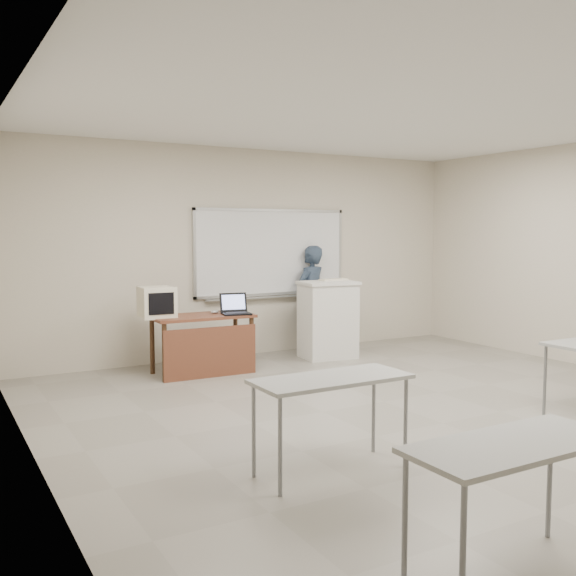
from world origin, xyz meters
TOP-DOWN VIEW (x-y plane):
  - floor at (0.00, 0.00)m, footprint 7.00×8.00m
  - whiteboard at (0.30, 3.97)m, footprint 2.48×0.10m
  - student_desks at (-0.00, -1.35)m, footprint 4.40×2.20m
  - instructor_desk at (-1.15, 3.04)m, footprint 1.27×0.64m
  - podium at (0.80, 3.20)m, footprint 0.78×0.57m
  - crt_monitor at (-1.70, 3.28)m, footprint 0.41×0.46m
  - laptop at (-0.75, 3.03)m, footprint 0.36×0.33m
  - mouse at (-0.95, 3.20)m, footprint 0.12×0.09m
  - keyboard at (0.95, 3.28)m, footprint 0.44×0.17m
  - presenter at (0.92, 3.87)m, footprint 0.68×0.57m

SIDE VIEW (x-z plane):
  - floor at x=0.00m, z-range -0.01..0.00m
  - instructor_desk at x=-1.15m, z-range 0.14..0.89m
  - podium at x=0.80m, z-range 0.00..1.10m
  - student_desks at x=0.00m, z-range 0.31..1.04m
  - mouse at x=-0.95m, z-range 0.75..0.79m
  - presenter at x=0.92m, z-range 0.00..1.59m
  - laptop at x=-0.75m, z-range 0.68..0.94m
  - crt_monitor at x=-1.70m, z-range 0.74..1.13m
  - keyboard at x=0.95m, z-range 1.10..1.12m
  - whiteboard at x=0.30m, z-range 0.83..2.14m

